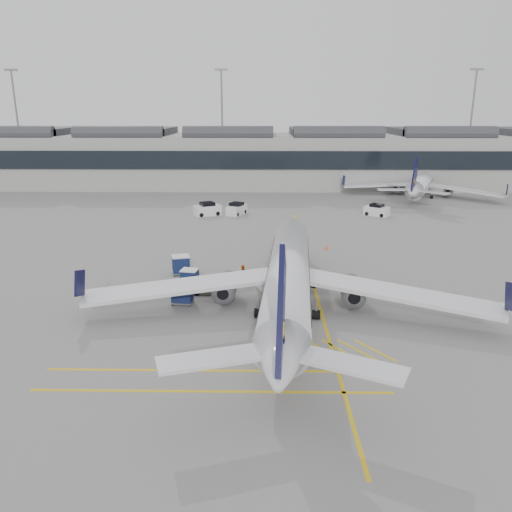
{
  "coord_description": "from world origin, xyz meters",
  "views": [
    {
      "loc": [
        5.11,
        -38.95,
        16.38
      ],
      "look_at": [
        4.48,
        2.83,
        4.0
      ],
      "focal_mm": 35.0,
      "sensor_mm": 36.0,
      "label": 1
    }
  ],
  "objects_px": {
    "pushback_tug": "(208,287)",
    "baggage_cart_a": "(278,295)",
    "ramp_agent_a": "(292,265)",
    "airliner_main": "(288,277)",
    "ramp_agent_b": "(243,274)",
    "belt_loader": "(281,289)"
  },
  "relations": [
    {
      "from": "airliner_main",
      "to": "baggage_cart_a",
      "type": "height_order",
      "value": "airliner_main"
    },
    {
      "from": "baggage_cart_a",
      "to": "ramp_agent_a",
      "type": "relative_size",
      "value": 0.94
    },
    {
      "from": "belt_loader",
      "to": "ramp_agent_a",
      "type": "bearing_deg",
      "value": 58.14
    },
    {
      "from": "baggage_cart_a",
      "to": "ramp_agent_b",
      "type": "distance_m",
      "value": 6.8
    },
    {
      "from": "airliner_main",
      "to": "baggage_cart_a",
      "type": "bearing_deg",
      "value": 132.42
    },
    {
      "from": "ramp_agent_a",
      "to": "ramp_agent_b",
      "type": "bearing_deg",
      "value": -168.65
    },
    {
      "from": "airliner_main",
      "to": "belt_loader",
      "type": "distance_m",
      "value": 4.12
    },
    {
      "from": "baggage_cart_a",
      "to": "ramp_agent_b",
      "type": "height_order",
      "value": "ramp_agent_b"
    },
    {
      "from": "baggage_cart_a",
      "to": "ramp_agent_a",
      "type": "bearing_deg",
      "value": 88.77
    },
    {
      "from": "airliner_main",
      "to": "ramp_agent_a",
      "type": "xyz_separation_m",
      "value": [
        0.85,
        9.62,
        -1.9
      ]
    },
    {
      "from": "ramp_agent_a",
      "to": "pushback_tug",
      "type": "bearing_deg",
      "value": -161.87
    },
    {
      "from": "airliner_main",
      "to": "belt_loader",
      "type": "xyz_separation_m",
      "value": [
        -0.46,
        3.41,
        -2.27
      ]
    },
    {
      "from": "ramp_agent_b",
      "to": "pushback_tug",
      "type": "xyz_separation_m",
      "value": [
        -3.08,
        -3.04,
        -0.26
      ]
    },
    {
      "from": "airliner_main",
      "to": "pushback_tug",
      "type": "bearing_deg",
      "value": 156.11
    },
    {
      "from": "airliner_main",
      "to": "ramp_agent_b",
      "type": "relative_size",
      "value": 20.85
    },
    {
      "from": "belt_loader",
      "to": "ramp_agent_b",
      "type": "distance_m",
      "value": 5.05
    },
    {
      "from": "belt_loader",
      "to": "baggage_cart_a",
      "type": "relative_size",
      "value": 2.9
    },
    {
      "from": "belt_loader",
      "to": "ramp_agent_a",
      "type": "xyz_separation_m",
      "value": [
        1.31,
        6.22,
        0.37
      ]
    },
    {
      "from": "pushback_tug",
      "to": "baggage_cart_a",
      "type": "bearing_deg",
      "value": -19.68
    },
    {
      "from": "airliner_main",
      "to": "ramp_agent_a",
      "type": "relative_size",
      "value": 18.55
    },
    {
      "from": "ramp_agent_b",
      "to": "airliner_main",
      "type": "bearing_deg",
      "value": 80.18
    },
    {
      "from": "airliner_main",
      "to": "pushback_tug",
      "type": "xyz_separation_m",
      "value": [
        -7.18,
        3.85,
        -2.28
      ]
    }
  ]
}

